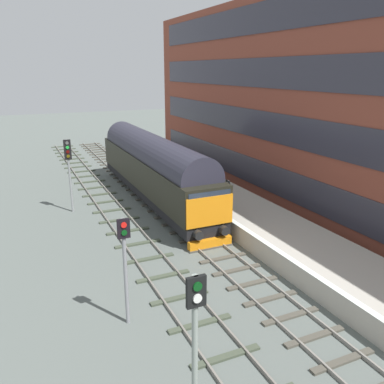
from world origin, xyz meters
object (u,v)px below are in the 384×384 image
Objects in this scene: signal_post_near at (195,352)px; waiting_passenger at (217,184)px; diesel_locomotive at (153,166)px; signal_post_mid at (125,259)px; signal_post_far at (69,166)px; platform_number_sign at (228,192)px.

signal_post_near reaches higher than waiting_passenger.
waiting_passenger is at bearing 60.43° from signal_post_near.
diesel_locomotive is 4.40× the size of signal_post_mid.
signal_post_mid reaches higher than waiting_passenger.
signal_post_near is 1.02× the size of signal_post_far.
signal_post_near is 17.11m from waiting_passenger.
signal_post_mid is 2.06× the size of platform_number_sign.
waiting_passenger is (8.43, 14.86, -1.03)m from signal_post_near.
diesel_locomotive is at bearing 105.39° from platform_number_sign.
signal_post_far reaches higher than waiting_passenger.
signal_post_far is at bearing 137.63° from platform_number_sign.
signal_post_mid is at bearing 160.53° from waiting_passenger.
waiting_passenger is at bearing 74.43° from platform_number_sign.
signal_post_near is (-5.69, -19.37, 0.54)m from diesel_locomotive.
signal_post_near is 14.40m from platform_number_sign.
signal_post_near is 19.16m from signal_post_far.
signal_post_far reaches higher than platform_number_sign.
signal_post_mid is 0.86× the size of signal_post_far.
signal_post_mid reaches higher than platform_number_sign.
signal_post_near is at bearing -90.00° from signal_post_far.
signal_post_near reaches higher than diesel_locomotive.
signal_post_far is at bearing -177.88° from diesel_locomotive.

